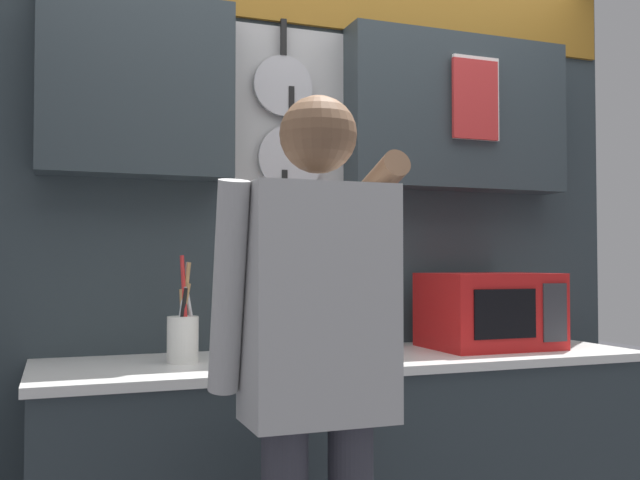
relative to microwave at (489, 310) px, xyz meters
The scene contains 5 objects.
back_wall_unit 0.80m from the microwave, 155.65° to the left, with size 2.74×0.23×2.53m.
microwave is the anchor object (origin of this frame).
knife_block 0.74m from the microwave, behind, with size 0.12×0.16×0.28m.
utensil_crock 1.19m from the microwave, behind, with size 0.10×0.10×0.36m.
person 1.14m from the microwave, 146.18° to the right, with size 0.54×0.64×1.66m.
Camera 1 is at (-0.99, -2.36, 1.22)m, focal length 40.00 mm.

